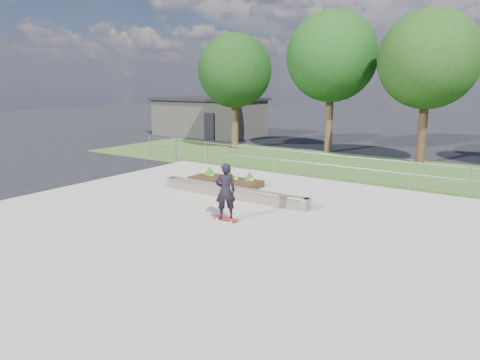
# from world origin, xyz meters

# --- Properties ---
(ground) EXTENTS (120.00, 120.00, 0.00)m
(ground) POSITION_xyz_m (0.00, 0.00, 0.00)
(ground) COLOR black
(ground) RESTS_ON ground
(grass_verge) EXTENTS (30.00, 8.00, 0.02)m
(grass_verge) POSITION_xyz_m (0.00, 11.00, 0.01)
(grass_verge) COLOR #335221
(grass_verge) RESTS_ON ground
(concrete_slab) EXTENTS (15.00, 15.00, 0.06)m
(concrete_slab) POSITION_xyz_m (0.00, 0.00, 0.03)
(concrete_slab) COLOR gray
(concrete_slab) RESTS_ON ground
(fence) EXTENTS (20.06, 0.06, 1.20)m
(fence) POSITION_xyz_m (0.00, 7.50, 0.77)
(fence) COLOR gray
(fence) RESTS_ON ground
(building) EXTENTS (8.40, 5.40, 3.00)m
(building) POSITION_xyz_m (-14.00, 18.00, 1.51)
(building) COLOR #2E2C29
(building) RESTS_ON ground
(tree_far_left) EXTENTS (4.55, 4.55, 7.15)m
(tree_far_left) POSITION_xyz_m (-8.00, 13.00, 4.85)
(tree_far_left) COLOR #382716
(tree_far_left) RESTS_ON ground
(tree_mid_left) EXTENTS (5.25, 5.25, 8.25)m
(tree_mid_left) POSITION_xyz_m (-2.50, 15.00, 5.61)
(tree_mid_left) COLOR #392316
(tree_mid_left) RESTS_ON ground
(tree_mid_right) EXTENTS (4.90, 4.90, 7.70)m
(tree_mid_right) POSITION_xyz_m (3.00, 14.00, 5.23)
(tree_mid_right) COLOR black
(tree_mid_right) RESTS_ON ground
(grind_ledge) EXTENTS (6.00, 0.44, 0.43)m
(grind_ledge) POSITION_xyz_m (-1.00, 2.76, 0.26)
(grind_ledge) COLOR brown
(grind_ledge) RESTS_ON concrete_slab
(planter_bed) EXTENTS (3.00, 1.20, 0.61)m
(planter_bed) POSITION_xyz_m (-2.41, 4.34, 0.24)
(planter_bed) COLOR black
(planter_bed) RESTS_ON concrete_slab
(skateboarder) EXTENTS (0.80, 0.71, 1.75)m
(skateboarder) POSITION_xyz_m (0.35, 0.51, 0.97)
(skateboarder) COLOR white
(skateboarder) RESTS_ON concrete_slab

